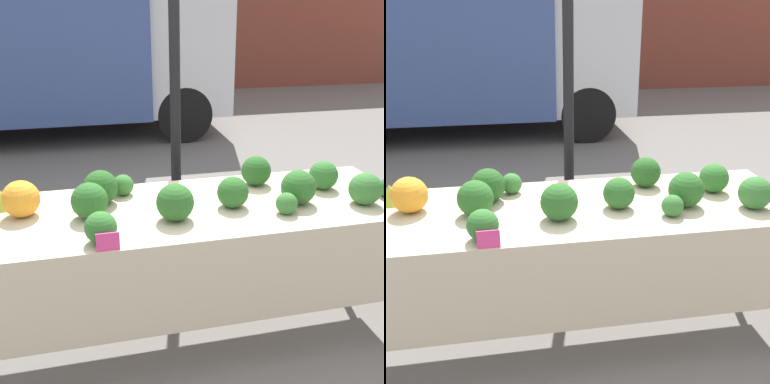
{
  "view_description": "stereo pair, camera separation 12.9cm",
  "coord_description": "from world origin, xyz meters",
  "views": [
    {
      "loc": [
        -0.48,
        -2.1,
        1.8
      ],
      "look_at": [
        0.0,
        0.0,
        0.91
      ],
      "focal_mm": 42.0,
      "sensor_mm": 36.0,
      "label": 1
    },
    {
      "loc": [
        -0.36,
        -2.12,
        1.8
      ],
      "look_at": [
        0.0,
        0.0,
        0.91
      ],
      "focal_mm": 42.0,
      "sensor_mm": 36.0,
      "label": 2
    }
  ],
  "objects": [
    {
      "name": "broccoli_head_9",
      "position": [
        -0.48,
        -0.29,
        0.9
      ],
      "size": [
        0.14,
        0.14,
        0.14
      ],
      "color": "#2D6628",
      "rests_on": "market_table"
    },
    {
      "name": "broccoli_head_0",
      "position": [
        0.89,
        -0.17,
        0.91
      ],
      "size": [
        0.17,
        0.17,
        0.17
      ],
      "color": "#336B2D",
      "rests_on": "market_table"
    },
    {
      "name": "broccoli_head_7",
      "position": [
        -0.46,
        0.14,
        0.92
      ],
      "size": [
        0.18,
        0.18,
        0.18
      ],
      "color": "#23511E",
      "rests_on": "market_table"
    },
    {
      "name": "parked_truck",
      "position": [
        -1.04,
        4.89,
        1.48
      ],
      "size": [
        4.8,
        2.05,
        2.77
      ],
      "color": "#384C84",
      "rests_on": "ground_plane"
    },
    {
      "name": "orange_cauliflower",
      "position": [
        -0.85,
        0.07,
        0.92
      ],
      "size": [
        0.18,
        0.18,
        0.18
      ],
      "color": "orange",
      "rests_on": "market_table"
    },
    {
      "name": "price_sign",
      "position": [
        -0.45,
        -0.37,
        0.87
      ],
      "size": [
        0.1,
        0.01,
        0.08
      ],
      "color": "#E53D84",
      "rests_on": "market_table"
    },
    {
      "name": "tent_pole",
      "position": [
        0.07,
        0.81,
        1.1
      ],
      "size": [
        0.07,
        0.07,
        2.2
      ],
      "color": "black",
      "rests_on": "ground_plane"
    },
    {
      "name": "romanesco_head",
      "position": [
        -0.97,
        0.2,
        0.88
      ],
      "size": [
        0.13,
        0.13,
        0.11
      ],
      "color": "#93B238",
      "rests_on": "market_table"
    },
    {
      "name": "broccoli_head_12",
      "position": [
        -0.34,
        0.24,
        0.89
      ],
      "size": [
        0.12,
        0.12,
        0.12
      ],
      "color": "#336B2D",
      "rests_on": "market_table"
    },
    {
      "name": "broccoli_head_11",
      "position": [
        0.44,
        -0.2,
        0.88
      ],
      "size": [
        0.11,
        0.11,
        0.11
      ],
      "color": "#336B2D",
      "rests_on": "market_table"
    },
    {
      "name": "broccoli_head_6",
      "position": [
        0.2,
        -0.06,
        0.91
      ],
      "size": [
        0.16,
        0.16,
        0.16
      ],
      "color": "#285B23",
      "rests_on": "market_table"
    },
    {
      "name": "broccoli_head_3",
      "position": [
        0.55,
        -0.09,
        0.92
      ],
      "size": [
        0.18,
        0.18,
        0.18
      ],
      "color": "#285B23",
      "rests_on": "market_table"
    },
    {
      "name": "ground_plane",
      "position": [
        0.0,
        0.0,
        0.0
      ],
      "size": [
        40.0,
        40.0,
        0.0
      ],
      "primitive_type": "plane",
      "color": "slate"
    },
    {
      "name": "broccoli_head_4",
      "position": [
        0.43,
        0.22,
        0.92
      ],
      "size": [
        0.17,
        0.17,
        0.17
      ],
      "color": "#23511E",
      "rests_on": "market_table"
    },
    {
      "name": "broccoli_head_1",
      "position": [
        -0.52,
        -0.02,
        0.92
      ],
      "size": [
        0.18,
        0.18,
        0.18
      ],
      "color": "#285B23",
      "rests_on": "market_table"
    },
    {
      "name": "broccoli_head_8",
      "position": [
        0.79,
        0.07,
        0.91
      ],
      "size": [
        0.16,
        0.16,
        0.16
      ],
      "color": "#2D6628",
      "rests_on": "market_table"
    },
    {
      "name": "market_table",
      "position": [
        0.0,
        -0.06,
        0.73
      ],
      "size": [
        2.34,
        0.78,
        0.83
      ],
      "color": "beige",
      "rests_on": "ground_plane"
    },
    {
      "name": "broccoli_head_2",
      "position": [
        -0.12,
        -0.14,
        0.92
      ],
      "size": [
        0.19,
        0.19,
        0.19
      ],
      "color": "#285B23",
      "rests_on": "market_table"
    }
  ]
}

